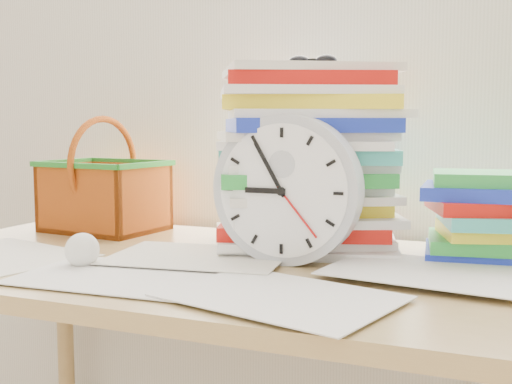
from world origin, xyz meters
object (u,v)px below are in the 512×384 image
at_px(book_stack, 498,218).
at_px(basket, 104,175).
at_px(desk, 237,301).
at_px(clock, 287,190).
at_px(paper_stack, 307,159).

bearing_deg(book_stack, basket, 177.69).
relative_size(desk, book_stack, 4.94).
bearing_deg(clock, book_stack, 22.39).
bearing_deg(book_stack, paper_stack, 178.39).
distance_m(book_stack, basket, 0.90).
bearing_deg(desk, paper_stack, 67.35).
height_order(desk, book_stack, book_stack).
height_order(paper_stack, basket, paper_stack).
relative_size(desk, clock, 5.06).
height_order(clock, book_stack, clock).
bearing_deg(paper_stack, clock, -85.52).
height_order(desk, clock, clock).
bearing_deg(basket, desk, -18.88).
distance_m(desk, clock, 0.23).
distance_m(desk, basket, 0.54).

